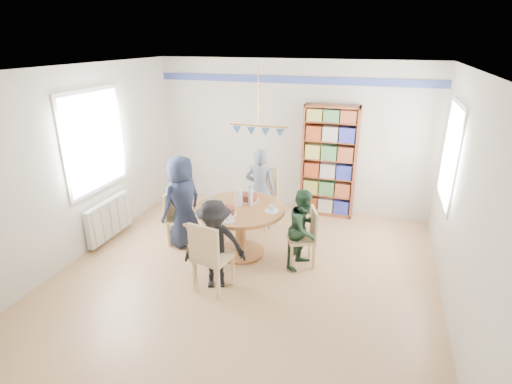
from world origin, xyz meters
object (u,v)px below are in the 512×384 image
at_px(radiator, 109,218).
at_px(chair_left, 176,215).
at_px(chair_near, 209,255).
at_px(person_near, 215,245).
at_px(person_right, 304,229).
at_px(person_far, 260,189).
at_px(dining_table, 240,219).
at_px(person_left, 182,201).
at_px(chair_far, 263,194).
at_px(bookshelf, 329,163).
at_px(chair_right, 306,234).

height_order(radiator, chair_left, chair_left).
distance_m(chair_near, person_near, 0.16).
relative_size(person_right, person_far, 0.83).
bearing_deg(dining_table, chair_left, 178.46).
height_order(radiator, person_left, person_left).
relative_size(chair_far, person_left, 0.72).
xyz_separation_m(chair_far, person_left, (-0.96, -1.03, 0.15)).
relative_size(radiator, chair_far, 0.98).
bearing_deg(chair_left, bookshelf, 41.46).
bearing_deg(chair_near, chair_right, 45.50).
bearing_deg(person_near, chair_right, 22.09).
bearing_deg(person_left, dining_table, 110.06).
bearing_deg(person_left, chair_left, -66.75).
relative_size(chair_left, person_far, 0.61).
bearing_deg(chair_near, bookshelf, 70.19).
bearing_deg(chair_left, chair_near, -45.52).
distance_m(radiator, person_right, 3.11).
bearing_deg(person_near, bookshelf, 49.96).
bearing_deg(person_near, radiator, 142.45).
bearing_deg(dining_table, chair_near, -92.21).
distance_m(dining_table, person_near, 0.88).
bearing_deg(person_right, person_near, 149.55).
height_order(chair_far, person_right, person_right).
relative_size(person_left, person_near, 1.19).
distance_m(chair_far, chair_near, 2.09).
xyz_separation_m(radiator, person_right, (3.10, 0.14, 0.22)).
xyz_separation_m(person_far, person_near, (-0.04, -1.82, -0.09)).
distance_m(person_right, person_near, 1.28).
bearing_deg(chair_right, chair_left, 179.57).
relative_size(dining_table, person_near, 1.09).
bearing_deg(bookshelf, person_left, -136.83).
xyz_separation_m(chair_right, person_right, (-0.03, -0.06, 0.11)).
relative_size(dining_table, person_left, 0.92).
bearing_deg(dining_table, person_left, 178.09).
height_order(chair_near, person_far, person_far).
bearing_deg(dining_table, person_far, 89.36).
distance_m(dining_table, chair_right, 0.98).
distance_m(chair_far, person_right, 1.45).
bearing_deg(person_near, person_far, 69.34).
relative_size(chair_far, chair_near, 1.05).
height_order(chair_right, bookshelf, bookshelf).
xyz_separation_m(person_left, person_far, (0.96, 0.91, -0.02)).
bearing_deg(chair_far, person_left, -133.01).
distance_m(chair_far, person_near, 1.94).
distance_m(radiator, chair_far, 2.51).
xyz_separation_m(chair_far, person_near, (-0.04, -1.94, 0.04)).
bearing_deg(person_right, person_left, 106.72).
relative_size(chair_far, person_far, 0.74).
xyz_separation_m(person_left, person_right, (1.90, -0.08, -0.14)).
relative_size(person_right, bookshelf, 0.58).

